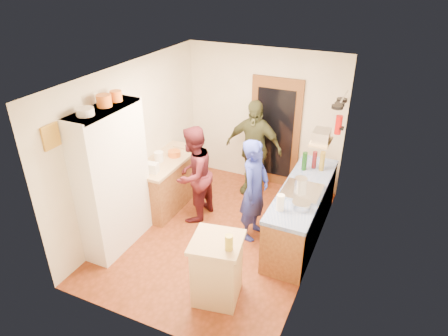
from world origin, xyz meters
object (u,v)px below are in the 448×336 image
Objects in this scene: right_counter_base at (301,214)px; person_hob at (256,191)px; person_back at (254,148)px; island_base at (217,271)px; hutch_body at (113,180)px; person_left at (196,174)px.

right_counter_base is 0.83m from person_hob.
person_back is (-0.51, 1.28, 0.08)m from person_hob.
person_back reaches higher than island_base.
right_counter_base is 2.56× the size of island_base.
hutch_body is 2.56× the size of island_base.
hutch_body reaches higher than person_hob.
right_counter_base is 1.60m from person_back.
island_base is at bearing -12.60° from hutch_body.
person_back is at bearing 101.21° from island_base.
hutch_body is at bearing -120.66° from person_back.
person_left is (-1.10, 1.53, 0.39)m from island_base.
person_back is at bearing 26.44° from person_hob.
right_counter_base is at bearing -40.25° from person_back.
person_left is 1.30m from person_back.
island_base is at bearing 39.83° from person_left.
hutch_body is 1.00× the size of right_counter_base.
hutch_body is 2.02m from island_base.
person_left is (0.76, 1.11, -0.28)m from hutch_body.
person_left is (-1.74, -0.19, 0.40)m from right_counter_base.
person_left is at bearing 125.69° from island_base.
right_counter_base is at bearing 69.45° from island_base.
person_left is at bearing -173.84° from right_counter_base.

